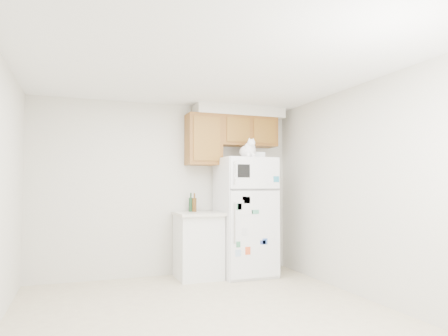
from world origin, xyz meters
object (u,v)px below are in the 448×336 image
cat (249,150)px  refrigerator (245,216)px  bottle_green (191,202)px  base_counter (198,245)px  bottle_amber (194,202)px  storage_box_back (252,156)px  storage_box_front (259,155)px

cat → refrigerator: bearing=90.3°
refrigerator → bottle_green: size_ratio=6.18×
base_counter → bottle_amber: bottle_amber is taller
base_counter → bottle_green: bottle_green is taller
storage_box_back → storage_box_front: (0.02, -0.22, -0.01)m
storage_box_back → bottle_green: bearing=-166.1°
storage_box_front → bottle_amber: storage_box_front is taller
base_counter → bottle_green: 0.63m
base_counter → cat: bearing=-16.1°
refrigerator → storage_box_back: bearing=42.7°
base_counter → bottle_amber: 0.61m
cat → storage_box_back: 0.34m
refrigerator → bottle_green: refrigerator is taller
base_counter → cat: size_ratio=2.28×
cat → bottle_amber: bearing=154.0°
refrigerator → bottle_amber: (-0.71, 0.22, 0.20)m
bottle_green → bottle_amber: 0.06m
storage_box_back → storage_box_front: storage_box_back is taller
cat → storage_box_back: size_ratio=2.24×
storage_box_back → bottle_amber: (-0.88, 0.06, -0.69)m
cat → bottle_amber: (-0.71, 0.34, -0.75)m
refrigerator → cat: size_ratio=4.22×
bottle_green → bottle_amber: size_ratio=1.01×
bottle_green → cat: bearing=-27.1°
storage_box_front → bottle_green: storage_box_front is taller
base_counter → storage_box_back: size_ratio=5.11×
storage_box_front → bottle_green: size_ratio=0.55×
refrigerator → base_counter: size_ratio=1.85×
refrigerator → cat: cat is taller
storage_box_back → bottle_amber: bearing=-163.8°
storage_box_front → bottle_amber: (-0.91, 0.28, -0.69)m
base_counter → storage_box_back: storage_box_back is taller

